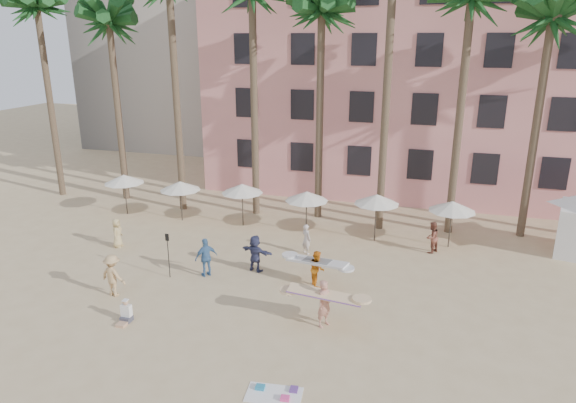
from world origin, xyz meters
The scene contains 9 objects.
ground centered at (0.00, 0.00, 0.00)m, with size 120.00×120.00×0.00m, color #D1B789.
pink_hotel centered at (7.00, 26.00, 8.00)m, with size 35.00×14.00×16.00m, color pink.
umbrella_row centered at (-3.00, 12.50, 2.33)m, with size 22.50×2.70×2.73m.
beach_towel centered at (1.60, -1.65, 0.03)m, with size 1.90×1.19×0.14m.
carrier_yellow centered at (2.20, 2.84, 1.08)m, with size 2.92×0.85×1.96m.
carrier_white centered at (1.11, 6.17, 0.91)m, with size 2.98×1.43×1.70m.
beachgoers centered at (-3.36, 6.47, 0.91)m, with size 17.30×9.85×1.93m.
paddle centered at (-5.81, 4.99, 1.41)m, with size 0.18×0.04×2.23m.
seated_man centered at (-5.54, 0.88, 0.33)m, with size 0.42×0.73×0.94m.
Camera 1 is at (5.85, -14.79, 10.97)m, focal length 32.00 mm.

